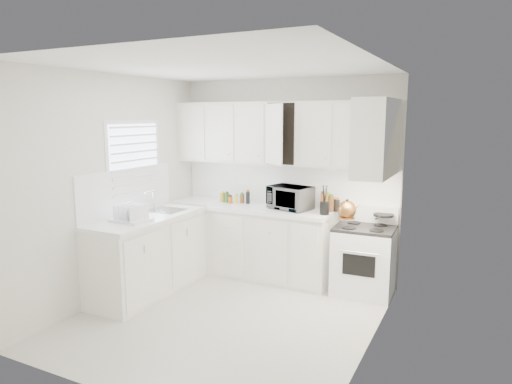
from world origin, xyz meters
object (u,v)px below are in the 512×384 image
Objects in this scene: tea_kettle at (347,208)px; microwave at (290,195)px; stove at (364,251)px; utensil_crock at (325,199)px; dish_rack at (130,211)px; rice_cooker at (277,196)px.

microwave is at bearing 153.06° from tea_kettle.
microwave is (-0.97, 0.04, 0.60)m from stove.
utensil_crock reaches higher than microwave.
microwave is 0.52m from utensil_crock.
tea_kettle is 0.73× the size of utensil_crock.
utensil_crock is at bearing 153.96° from tea_kettle.
tea_kettle is at bearing -140.61° from stove.
rice_cooker is at bearing 57.26° from dish_rack.
microwave is 0.23m from rice_cooker.
microwave is at bearing -3.50° from rice_cooker.
utensil_crock reaches higher than rice_cooker.
rice_cooker is (-1.18, 0.11, 0.55)m from stove.
stove is 3.99× the size of rice_cooker.
tea_kettle is at bearing -13.03° from utensil_crock.
tea_kettle is at bearing 0.52° from microwave.
dish_rack is (-2.13, -1.25, 0.00)m from tea_kettle.
tea_kettle is (-0.18, -0.16, 0.53)m from stove.
utensil_crock reaches higher than stove.
tea_kettle is at bearing 34.29° from dish_rack.
microwave is at bearing 51.10° from dish_rack.
dish_rack is at bearing -150.89° from stove.
microwave is 1.99× the size of rice_cooker.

